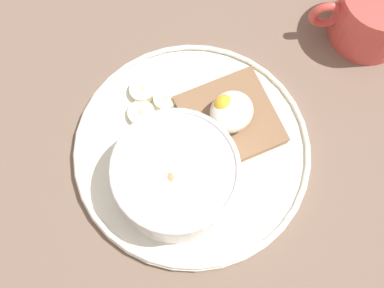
% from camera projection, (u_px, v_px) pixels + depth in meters
% --- Properties ---
extents(ground_plane, '(1.20, 1.20, 0.02)m').
position_uv_depth(ground_plane, '(192.00, 156.00, 0.62)').
color(ground_plane, '#786153').
rests_on(ground_plane, ground).
extents(plate, '(0.27, 0.27, 0.02)m').
position_uv_depth(plate, '(192.00, 151.00, 0.60)').
color(plate, white).
rests_on(plate, ground_plane).
extents(oatmeal_bowl, '(0.13, 0.13, 0.06)m').
position_uv_depth(oatmeal_bowl, '(176.00, 176.00, 0.55)').
color(oatmeal_bowl, white).
rests_on(oatmeal_bowl, plate).
extents(toast_slice, '(0.13, 0.13, 0.01)m').
position_uv_depth(toast_slice, '(230.00, 120.00, 0.60)').
color(toast_slice, '#8A6648').
rests_on(toast_slice, plate).
extents(poached_egg, '(0.05, 0.05, 0.04)m').
position_uv_depth(poached_egg, '(231.00, 111.00, 0.58)').
color(poached_egg, white).
rests_on(poached_egg, toast_slice).
extents(banana_slice_front, '(0.04, 0.04, 0.01)m').
position_uv_depth(banana_slice_front, '(141.00, 113.00, 0.61)').
color(banana_slice_front, beige).
rests_on(banana_slice_front, plate).
extents(banana_slice_left, '(0.03, 0.03, 0.01)m').
position_uv_depth(banana_slice_left, '(165.00, 99.00, 0.61)').
color(banana_slice_left, '#EAEBB9').
rests_on(banana_slice_left, plate).
extents(banana_slice_back, '(0.04, 0.04, 0.01)m').
position_uv_depth(banana_slice_back, '(143.00, 90.00, 0.62)').
color(banana_slice_back, '#F1E8BD').
rests_on(banana_slice_back, plate).
extents(coffee_mug, '(0.11, 0.11, 0.08)m').
position_uv_depth(coffee_mug, '(374.00, 14.00, 0.62)').
color(coffee_mug, '#DA4B44').
rests_on(coffee_mug, ground_plane).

